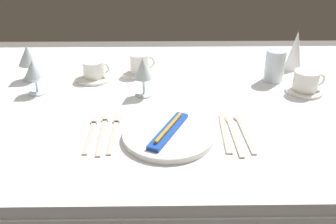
# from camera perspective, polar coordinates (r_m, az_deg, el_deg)

# --- Properties ---
(dining_table) EXTENTS (1.80, 1.11, 0.74)m
(dining_table) POSITION_cam_1_polar(r_m,az_deg,el_deg) (1.34, -0.97, -0.81)
(dining_table) COLOR white
(dining_table) RESTS_ON ground
(dinner_plate) EXTENTS (0.26, 0.26, 0.02)m
(dinner_plate) POSITION_cam_1_polar(r_m,az_deg,el_deg) (1.06, 0.09, -3.58)
(dinner_plate) COLOR white
(dinner_plate) RESTS_ON dining_table
(toothbrush_package) EXTENTS (0.12, 0.21, 0.02)m
(toothbrush_package) POSITION_cam_1_polar(r_m,az_deg,el_deg) (1.05, 0.09, -2.81)
(toothbrush_package) COLOR blue
(toothbrush_package) RESTS_ON dinner_plate
(fork_outer) EXTENTS (0.02, 0.21, 0.00)m
(fork_outer) POSITION_cam_1_polar(r_m,az_deg,el_deg) (1.10, -8.25, -3.07)
(fork_outer) COLOR beige
(fork_outer) RESTS_ON dining_table
(fork_inner) EXTENTS (0.03, 0.23, 0.00)m
(fork_inner) POSITION_cam_1_polar(r_m,az_deg,el_deg) (1.11, -9.97, -3.03)
(fork_inner) COLOR beige
(fork_inner) RESTS_ON dining_table
(fork_salad) EXTENTS (0.02, 0.21, 0.00)m
(fork_salad) POSITION_cam_1_polar(r_m,az_deg,el_deg) (1.11, -11.69, -3.09)
(fork_salad) COLOR beige
(fork_salad) RESTS_ON dining_table
(dinner_knife) EXTENTS (0.02, 0.21, 0.00)m
(dinner_knife) POSITION_cam_1_polar(r_m,az_deg,el_deg) (1.09, 8.76, -3.33)
(dinner_knife) COLOR beige
(dinner_knife) RESTS_ON dining_table
(spoon_soup) EXTENTS (0.03, 0.23, 0.01)m
(spoon_soup) POSITION_cam_1_polar(r_m,az_deg,el_deg) (1.12, 9.81, -2.71)
(spoon_soup) COLOR beige
(spoon_soup) RESTS_ON dining_table
(spoon_dessert) EXTENTS (0.03, 0.22, 0.01)m
(spoon_dessert) POSITION_cam_1_polar(r_m,az_deg,el_deg) (1.13, 11.35, -2.46)
(spoon_dessert) COLOR beige
(spoon_dessert) RESTS_ON dining_table
(saucer_left) EXTENTS (0.13, 0.13, 0.01)m
(saucer_left) POSITION_cam_1_polar(r_m,az_deg,el_deg) (1.42, 20.08, 3.06)
(saucer_left) COLOR white
(saucer_left) RESTS_ON dining_table
(coffee_cup_left) EXTENTS (0.11, 0.09, 0.07)m
(coffee_cup_left) POSITION_cam_1_polar(r_m,az_deg,el_deg) (1.41, 20.41, 4.53)
(coffee_cup_left) COLOR white
(coffee_cup_left) RESTS_ON saucer_left
(saucer_right) EXTENTS (0.13, 0.13, 0.01)m
(saucer_right) POSITION_cam_1_polar(r_m,az_deg,el_deg) (1.49, -4.36, 5.96)
(saucer_right) COLOR white
(saucer_right) RESTS_ON dining_table
(coffee_cup_right) EXTENTS (0.10, 0.07, 0.07)m
(coffee_cup_right) POSITION_cam_1_polar(r_m,az_deg,el_deg) (1.48, -4.35, 7.47)
(coffee_cup_right) COLOR white
(coffee_cup_right) RESTS_ON saucer_right
(saucer_far) EXTENTS (0.14, 0.14, 0.01)m
(saucer_far) POSITION_cam_1_polar(r_m,az_deg,el_deg) (1.47, -11.20, 5.14)
(saucer_far) COLOR white
(saucer_far) RESTS_ON dining_table
(coffee_cup_far) EXTENTS (0.10, 0.08, 0.06)m
(coffee_cup_far) POSITION_cam_1_polar(r_m,az_deg,el_deg) (1.46, -11.26, 6.45)
(coffee_cup_far) COLOR white
(coffee_cup_far) RESTS_ON saucer_far
(wine_glass_centre) EXTENTS (0.06, 0.06, 0.14)m
(wine_glass_centre) POSITION_cam_1_polar(r_m,az_deg,el_deg) (1.28, -3.82, 6.46)
(wine_glass_centre) COLOR silver
(wine_glass_centre) RESTS_ON dining_table
(wine_glass_left) EXTENTS (0.08, 0.08, 0.14)m
(wine_glass_left) POSITION_cam_1_polar(r_m,az_deg,el_deg) (1.50, -20.58, 7.92)
(wine_glass_left) COLOR silver
(wine_glass_left) RESTS_ON dining_table
(wine_glass_right) EXTENTS (0.07, 0.07, 0.12)m
(wine_glass_right) POSITION_cam_1_polar(r_m,az_deg,el_deg) (1.38, -19.85, 5.97)
(wine_glass_right) COLOR silver
(wine_glass_right) RESTS_ON dining_table
(drink_tumbler) EXTENTS (0.07, 0.07, 0.12)m
(drink_tumbler) POSITION_cam_1_polar(r_m,az_deg,el_deg) (1.47, 15.95, 6.53)
(drink_tumbler) COLOR silver
(drink_tumbler) RESTS_ON dining_table
(napkin_folded) EXTENTS (0.07, 0.07, 0.16)m
(napkin_folded) POSITION_cam_1_polar(r_m,az_deg,el_deg) (1.61, 18.91, 8.97)
(napkin_folded) COLOR white
(napkin_folded) RESTS_ON dining_table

